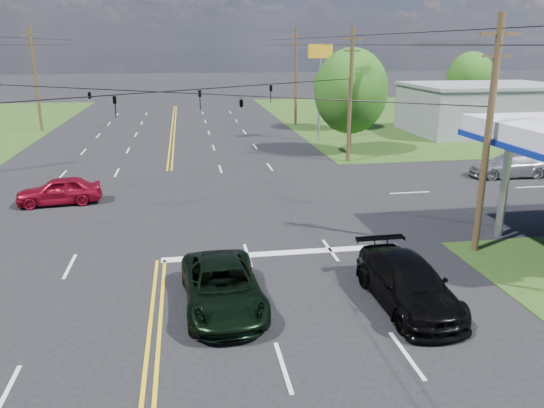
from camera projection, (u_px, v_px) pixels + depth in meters
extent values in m
plane|color=black|center=(166.00, 204.00, 28.80)|extent=(280.00, 280.00, 0.00)
cube|color=#2B4114|center=(465.00, 116.00, 64.48)|extent=(46.00, 48.00, 0.03)
cube|color=silver|center=(284.00, 253.00, 22.02)|extent=(10.00, 0.50, 0.02)
cube|color=slate|center=(483.00, 110.00, 51.73)|extent=(14.00, 10.00, 4.40)
cylinder|color=#A5A5AA|center=(504.00, 186.00, 23.37)|extent=(0.36, 0.36, 4.65)
cylinder|color=#44341D|center=(488.00, 139.00, 20.95)|extent=(0.28, 0.28, 9.50)
cube|color=#44341D|center=(500.00, 34.00, 19.81)|extent=(1.60, 0.12, 0.12)
cube|color=#44341D|center=(497.00, 56.00, 20.04)|extent=(1.20, 0.10, 0.10)
cylinder|color=#44341D|center=(350.00, 97.00, 37.95)|extent=(0.28, 0.28, 9.50)
cube|color=#44341D|center=(353.00, 39.00, 36.81)|extent=(1.60, 0.12, 0.12)
cube|color=#44341D|center=(352.00, 51.00, 37.04)|extent=(1.20, 0.10, 0.10)
cylinder|color=#44341D|center=(36.00, 80.00, 51.78)|extent=(0.28, 0.28, 10.00)
cube|color=#44341D|center=(30.00, 35.00, 50.57)|extent=(1.60, 0.12, 0.12)
cube|color=#44341D|center=(31.00, 44.00, 50.80)|extent=(1.20, 0.10, 0.10)
cylinder|color=#44341D|center=(296.00, 77.00, 55.83)|extent=(0.28, 0.28, 10.00)
cube|color=#44341D|center=(296.00, 36.00, 54.62)|extent=(1.60, 0.12, 0.12)
cube|color=#44341D|center=(296.00, 44.00, 54.85)|extent=(1.20, 0.10, 0.10)
imported|color=black|center=(115.00, 107.00, 25.55)|extent=(0.17, 0.21, 1.05)
imported|color=black|center=(200.00, 100.00, 28.92)|extent=(0.17, 0.21, 1.05)
imported|color=black|center=(271.00, 94.00, 32.49)|extent=(0.17, 0.21, 1.05)
imported|color=black|center=(89.00, 94.00, 29.10)|extent=(1.24, 0.26, 0.50)
imported|color=black|center=(241.00, 102.00, 25.21)|extent=(1.24, 0.26, 0.50)
cylinder|color=black|center=(420.00, 32.00, 26.36)|extent=(0.04, 100.00, 0.04)
cylinder|color=black|center=(419.00, 45.00, 26.54)|extent=(0.04, 100.00, 0.04)
cylinder|color=#44341D|center=(349.00, 133.00, 41.84)|extent=(0.36, 0.36, 3.30)
ellipsoid|color=#1F5215|center=(351.00, 91.00, 40.91)|extent=(5.70, 5.70, 6.60)
cylinder|color=#44341D|center=(337.00, 116.00, 53.63)|extent=(0.36, 0.36, 2.86)
ellipsoid|color=#1F5215|center=(338.00, 87.00, 52.82)|extent=(4.94, 4.94, 5.72)
cylinder|color=#44341D|center=(468.00, 105.00, 61.99)|extent=(0.36, 0.36, 3.08)
ellipsoid|color=#1F5215|center=(470.00, 79.00, 61.12)|extent=(5.32, 5.32, 6.16)
imported|color=black|center=(222.00, 287.00, 17.29)|extent=(2.70, 5.45, 1.49)
imported|color=black|center=(408.00, 283.00, 17.44)|extent=(2.32, 5.43, 1.56)
imported|color=maroon|center=(59.00, 191.00, 28.64)|extent=(4.55, 2.24, 1.49)
imported|color=#A0A0A4|center=(509.00, 165.00, 34.60)|extent=(5.22, 2.27, 1.49)
cylinder|color=#A5A5AA|center=(319.00, 94.00, 46.50)|extent=(0.20, 0.20, 8.38)
cube|color=gold|center=(320.00, 51.00, 45.47)|extent=(2.29, 0.86, 1.15)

